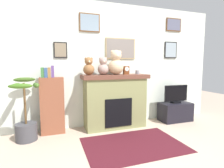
{
  "coord_description": "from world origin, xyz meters",
  "views": [
    {
      "loc": [
        -1.17,
        -1.7,
        1.31
      ],
      "look_at": [
        -0.0,
        1.71,
        0.91
      ],
      "focal_mm": 28.37,
      "sensor_mm": 36.0,
      "label": 1
    }
  ],
  "objects_px": {
    "tv_stand": "(175,112)",
    "mantel_clock": "(126,70)",
    "television": "(176,94)",
    "teddy_bear_grey": "(89,67)",
    "fireplace": "(115,101)",
    "teddy_bear_tan": "(116,64)",
    "bookshelf": "(52,104)",
    "potted_plant": "(26,121)",
    "teddy_bear_brown": "(103,67)",
    "candle_jar": "(137,72)"
  },
  "relations": [
    {
      "from": "mantel_clock",
      "to": "teddy_bear_tan",
      "type": "xyz_separation_m",
      "value": [
        -0.23,
        0.0,
        0.14
      ]
    },
    {
      "from": "fireplace",
      "to": "teddy_bear_grey",
      "type": "relative_size",
      "value": 3.94
    },
    {
      "from": "fireplace",
      "to": "potted_plant",
      "type": "distance_m",
      "value": 1.7
    },
    {
      "from": "teddy_bear_tan",
      "to": "mantel_clock",
      "type": "bearing_deg",
      "value": -0.17
    },
    {
      "from": "fireplace",
      "to": "teddy_bear_tan",
      "type": "distance_m",
      "value": 0.77
    },
    {
      "from": "television",
      "to": "teddy_bear_brown",
      "type": "distance_m",
      "value": 1.85
    },
    {
      "from": "television",
      "to": "tv_stand",
      "type": "bearing_deg",
      "value": 90.0
    },
    {
      "from": "bookshelf",
      "to": "teddy_bear_grey",
      "type": "distance_m",
      "value": 0.98
    },
    {
      "from": "potted_plant",
      "to": "teddy_bear_brown",
      "type": "height_order",
      "value": "teddy_bear_brown"
    },
    {
      "from": "teddy_bear_grey",
      "to": "potted_plant",
      "type": "bearing_deg",
      "value": -173.9
    },
    {
      "from": "fireplace",
      "to": "teddy_bear_brown",
      "type": "relative_size",
      "value": 3.87
    },
    {
      "from": "teddy_bear_brown",
      "to": "teddy_bear_tan",
      "type": "xyz_separation_m",
      "value": [
        0.27,
        -0.0,
        0.06
      ]
    },
    {
      "from": "bookshelf",
      "to": "teddy_bear_tan",
      "type": "height_order",
      "value": "teddy_bear_tan"
    },
    {
      "from": "television",
      "to": "teddy_bear_tan",
      "type": "xyz_separation_m",
      "value": [
        -1.46,
        0.06,
        0.7
      ]
    },
    {
      "from": "potted_plant",
      "to": "teddy_bear_tan",
      "type": "relative_size",
      "value": 2.18
    },
    {
      "from": "mantel_clock",
      "to": "television",
      "type": "bearing_deg",
      "value": -2.53
    },
    {
      "from": "bookshelf",
      "to": "teddy_bear_brown",
      "type": "xyz_separation_m",
      "value": [
        0.99,
        -0.05,
        0.68
      ]
    },
    {
      "from": "teddy_bear_brown",
      "to": "teddy_bear_grey",
      "type": "bearing_deg",
      "value": 180.0
    },
    {
      "from": "fireplace",
      "to": "candle_jar",
      "type": "relative_size",
      "value": 15.39
    },
    {
      "from": "mantel_clock",
      "to": "teddy_bear_tan",
      "type": "bearing_deg",
      "value": 179.83
    },
    {
      "from": "potted_plant",
      "to": "mantel_clock",
      "type": "height_order",
      "value": "mantel_clock"
    },
    {
      "from": "potted_plant",
      "to": "tv_stand",
      "type": "bearing_deg",
      "value": 1.22
    },
    {
      "from": "potted_plant",
      "to": "candle_jar",
      "type": "height_order",
      "value": "candle_jar"
    },
    {
      "from": "teddy_bear_tan",
      "to": "potted_plant",
      "type": "bearing_deg",
      "value": -175.92
    },
    {
      "from": "television",
      "to": "teddy_bear_grey",
      "type": "bearing_deg",
      "value": 178.43
    },
    {
      "from": "tv_stand",
      "to": "mantel_clock",
      "type": "height_order",
      "value": "mantel_clock"
    },
    {
      "from": "mantel_clock",
      "to": "potted_plant",
      "type": "bearing_deg",
      "value": -176.42
    },
    {
      "from": "potted_plant",
      "to": "mantel_clock",
      "type": "bearing_deg",
      "value": 3.58
    },
    {
      "from": "mantel_clock",
      "to": "teddy_bear_grey",
      "type": "distance_m",
      "value": 0.79
    },
    {
      "from": "tv_stand",
      "to": "potted_plant",
      "type": "bearing_deg",
      "value": -178.78
    },
    {
      "from": "potted_plant",
      "to": "television",
      "type": "xyz_separation_m",
      "value": [
        3.16,
        0.07,
        0.27
      ]
    },
    {
      "from": "fireplace",
      "to": "candle_jar",
      "type": "bearing_deg",
      "value": -2.0
    },
    {
      "from": "potted_plant",
      "to": "mantel_clock",
      "type": "xyz_separation_m",
      "value": [
        1.92,
        0.12,
        0.84
      ]
    },
    {
      "from": "candle_jar",
      "to": "teddy_bear_grey",
      "type": "distance_m",
      "value": 1.06
    },
    {
      "from": "teddy_bear_brown",
      "to": "mantel_clock",
      "type": "bearing_deg",
      "value": -0.1
    },
    {
      "from": "teddy_bear_brown",
      "to": "bookshelf",
      "type": "bearing_deg",
      "value": 177.34
    },
    {
      "from": "bookshelf",
      "to": "teddy_bear_grey",
      "type": "xyz_separation_m",
      "value": [
        0.7,
        -0.05,
        0.68
      ]
    },
    {
      "from": "candle_jar",
      "to": "teddy_bear_tan",
      "type": "bearing_deg",
      "value": -179.93
    },
    {
      "from": "mantel_clock",
      "to": "teddy_bear_grey",
      "type": "height_order",
      "value": "teddy_bear_grey"
    },
    {
      "from": "fireplace",
      "to": "teddy_bear_tan",
      "type": "xyz_separation_m",
      "value": [
        0.02,
        -0.02,
        0.77
      ]
    },
    {
      "from": "tv_stand",
      "to": "teddy_bear_brown",
      "type": "bearing_deg",
      "value": 178.21
    },
    {
      "from": "bookshelf",
      "to": "television",
      "type": "bearing_deg",
      "value": -2.14
    },
    {
      "from": "tv_stand",
      "to": "television",
      "type": "height_order",
      "value": "television"
    },
    {
      "from": "potted_plant",
      "to": "television",
      "type": "bearing_deg",
      "value": 1.19
    },
    {
      "from": "potted_plant",
      "to": "teddy_bear_tan",
      "type": "bearing_deg",
      "value": 4.08
    },
    {
      "from": "tv_stand",
      "to": "bookshelf",
      "type": "bearing_deg",
      "value": 177.89
    },
    {
      "from": "bookshelf",
      "to": "fireplace",
      "type": "bearing_deg",
      "value": -1.28
    },
    {
      "from": "tv_stand",
      "to": "mantel_clock",
      "type": "bearing_deg",
      "value": 177.53
    },
    {
      "from": "fireplace",
      "to": "television",
      "type": "relative_size",
      "value": 2.25
    },
    {
      "from": "television",
      "to": "teddy_bear_tan",
      "type": "bearing_deg",
      "value": 177.83
    }
  ]
}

